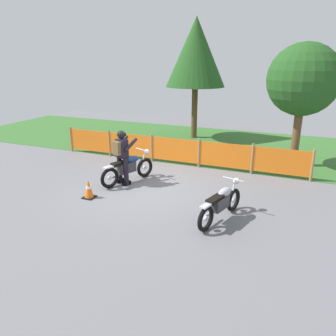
% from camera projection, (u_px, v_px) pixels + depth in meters
% --- Properties ---
extents(ground, '(24.00, 24.00, 0.02)m').
position_uv_depth(ground, '(144.00, 188.00, 9.86)').
color(ground, slate).
extents(grass_verge, '(24.00, 6.86, 0.01)m').
position_uv_depth(grass_verge, '(202.00, 143.00, 15.06)').
color(grass_verge, '#386B2D').
rests_on(grass_verge, ground).
extents(barrier_fence, '(9.38, 0.08, 1.05)m').
position_uv_depth(barrier_fence, '(175.00, 150.00, 11.88)').
color(barrier_fence, '#997547').
rests_on(barrier_fence, ground).
extents(tree_leftmost, '(2.77, 2.77, 5.53)m').
position_uv_depth(tree_leftmost, '(196.00, 53.00, 14.86)').
color(tree_leftmost, brown).
rests_on(tree_leftmost, ground).
extents(tree_near_left, '(2.43, 2.43, 4.26)m').
position_uv_depth(tree_near_left, '(303.00, 80.00, 10.94)').
color(tree_near_left, brown).
rests_on(tree_near_left, ground).
extents(motorcycle_lead, '(0.95, 1.91, 0.96)m').
position_uv_depth(motorcycle_lead, '(128.00, 168.00, 10.16)').
color(motorcycle_lead, black).
rests_on(motorcycle_lead, ground).
extents(motorcycle_trailing, '(0.75, 1.87, 0.91)m').
position_uv_depth(motorcycle_trailing, '(221.00, 203.00, 7.73)').
color(motorcycle_trailing, black).
rests_on(motorcycle_trailing, ground).
extents(rider_lead, '(0.68, 0.78, 1.69)m').
position_uv_depth(rider_lead, '(122.00, 154.00, 9.85)').
color(rider_lead, black).
rests_on(rider_lead, ground).
extents(traffic_cone, '(0.32, 0.32, 0.53)m').
position_uv_depth(traffic_cone, '(89.00, 189.00, 9.06)').
color(traffic_cone, black).
rests_on(traffic_cone, ground).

